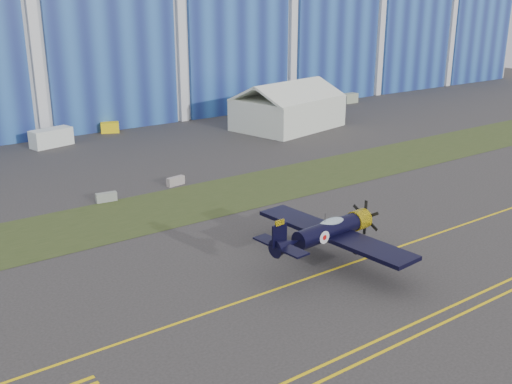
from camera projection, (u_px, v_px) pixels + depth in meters
ground at (249, 260)px, 45.38m from camera, size 260.00×260.00×0.00m
grass_median at (163, 209)px, 56.16m from camera, size 260.00×10.00×0.02m
taxiway_centreline at (290, 284)px, 41.52m from camera, size 200.00×0.20×0.02m
edge_line_near at (394, 346)px, 34.20m from camera, size 80.00×0.20×0.02m
edge_line_far at (381, 339)px, 34.97m from camera, size 80.00×0.20×0.02m
warbird at (328, 231)px, 43.88m from camera, size 12.51×14.66×4.08m
tent at (288, 105)px, 89.29m from camera, size 17.14×14.05×7.03m
shipping_container at (51, 138)px, 79.01m from camera, size 5.77×3.36×2.34m
tug at (110, 127)px, 87.12m from camera, size 2.97×2.44×1.49m
gse_box at (350, 98)px, 110.93m from camera, size 2.94×1.57×1.76m
barrier_a at (106, 197)px, 58.01m from camera, size 2.06×0.87×0.90m
barrier_b at (176, 181)px, 63.04m from camera, size 2.07×0.91×0.90m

